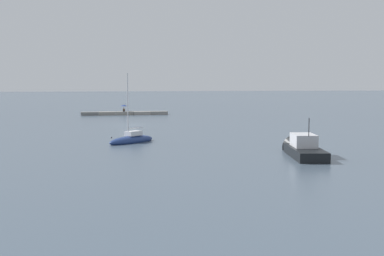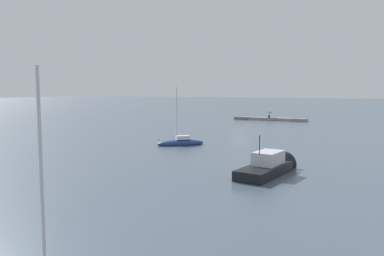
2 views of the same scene
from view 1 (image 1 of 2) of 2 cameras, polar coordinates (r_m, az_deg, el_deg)
name	(u,v)px [view 1 (image 1 of 2)]	position (r m, az deg, el deg)	size (l,w,h in m)	color
ground_plane	(129,125)	(69.86, -7.37, 0.40)	(500.00, 500.00, 0.00)	#475666
seawall_pier	(125,113)	(90.52, -7.90, 1.73)	(15.82, 1.82, 0.62)	gray
person_seated_brown_left	(124,110)	(90.33, -7.99, 2.08)	(0.41, 0.61, 0.73)	#1E2333
umbrella_open_navy	(124,105)	(90.48, -8.00, 2.64)	(1.41, 1.41, 1.30)	black
sailboat_navy_near	(132,140)	(49.13, -7.10, -1.39)	(5.38, 4.98, 7.24)	navy
motorboat_black_mid	(302,150)	(41.40, 12.79, -2.53)	(3.41, 7.59, 4.11)	black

